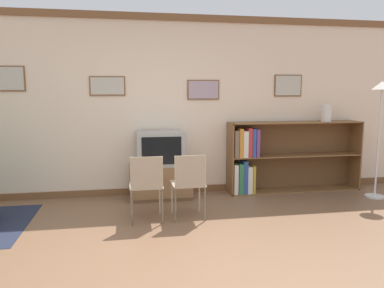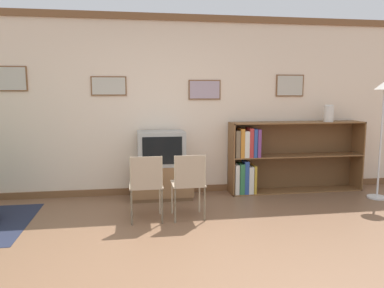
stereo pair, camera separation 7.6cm
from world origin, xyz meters
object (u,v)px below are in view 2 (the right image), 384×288
Objects in this scene: folding_chair_left at (146,184)px; standing_lamp at (383,109)px; tv_console at (161,181)px; television at (161,148)px; folding_chair_right at (189,182)px; bookshelf at (272,158)px; vase at (329,113)px.

standing_lamp is (3.42, 0.49, 0.84)m from folding_chair_left.
television is (0.00, -0.00, 0.50)m from tv_console.
tv_console is 1.10× the size of folding_chair_right.
television reaches higher than folding_chair_right.
folding_chair_left is at bearing 180.00° from folding_chair_right.
folding_chair_left is at bearing -104.47° from television.
bookshelf is (1.48, 1.08, 0.07)m from folding_chair_right.
tv_console is at bearing 104.44° from folding_chair_right.
vase is (2.36, 1.03, 0.76)m from folding_chair_right.
folding_chair_left reaches higher than tv_console.
bookshelf reaches higher than tv_console.
tv_console is 0.50m from television.
television is 1.07m from folding_chair_left.
folding_chair_right is (0.52, 0.00, 0.00)m from folding_chair_left.
standing_lamp is at bearing -9.21° from television.
vase is at bearing 23.60° from folding_chair_right.
folding_chair_right is 0.39× the size of bookshelf.
standing_lamp is at bearing 9.59° from folding_chair_right.
bookshelf is 1.24× the size of standing_lamp.
vase is (0.88, -0.05, 0.69)m from bookshelf.
vase reaches higher than folding_chair_right.
folding_chair_right is (0.26, -1.00, -0.27)m from television.
television is at bearing 75.53° from folding_chair_left.
bookshelf is at bearing 176.69° from vase.
vase is at bearing 0.67° from television.
tv_console is 1.06m from folding_chair_left.
television is 0.32× the size of bookshelf.
folding_chair_left is 0.39× the size of bookshelf.
folding_chair_right is 3.06m from standing_lamp.
folding_chair_left is 3.55m from standing_lamp.
tv_console is 1.06m from folding_chair_right.
standing_lamp is (1.42, -0.59, 0.77)m from bookshelf.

